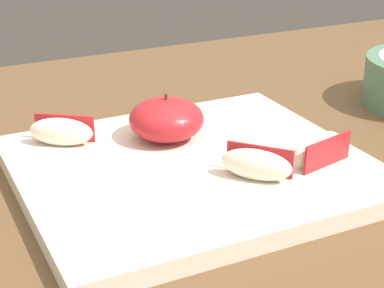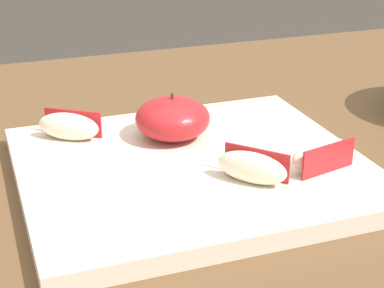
% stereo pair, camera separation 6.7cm
% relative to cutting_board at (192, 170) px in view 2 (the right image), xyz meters
% --- Properties ---
extents(dining_table, '(1.35, 0.97, 0.78)m').
position_rel_cutting_board_xyz_m(dining_table, '(0.04, 0.02, -0.11)').
color(dining_table, brown).
rests_on(dining_table, ground_plane).
extents(cutting_board, '(0.36, 0.32, 0.02)m').
position_rel_cutting_board_xyz_m(cutting_board, '(0.00, 0.00, 0.00)').
color(cutting_board, beige).
rests_on(cutting_board, dining_table).
extents(apple_half_skin_up, '(0.09, 0.09, 0.05)m').
position_rel_cutting_board_xyz_m(apple_half_skin_up, '(0.00, 0.07, 0.03)').
color(apple_half_skin_up, '#B21E23').
rests_on(apple_half_skin_up, cutting_board).
extents(apple_wedge_front, '(0.08, 0.04, 0.03)m').
position_rel_cutting_board_xyz_m(apple_wedge_front, '(0.12, -0.06, 0.03)').
color(apple_wedge_front, '#F4EACC').
rests_on(apple_wedge_front, cutting_board).
extents(apple_wedge_middle, '(0.07, 0.07, 0.03)m').
position_rel_cutting_board_xyz_m(apple_wedge_middle, '(0.04, -0.07, 0.03)').
color(apple_wedge_middle, '#F4EACC').
rests_on(apple_wedge_middle, cutting_board).
extents(apple_wedge_right, '(0.07, 0.06, 0.03)m').
position_rel_cutting_board_xyz_m(apple_wedge_right, '(-0.11, 0.10, 0.03)').
color(apple_wedge_right, '#F4EACC').
rests_on(apple_wedge_right, cutting_board).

